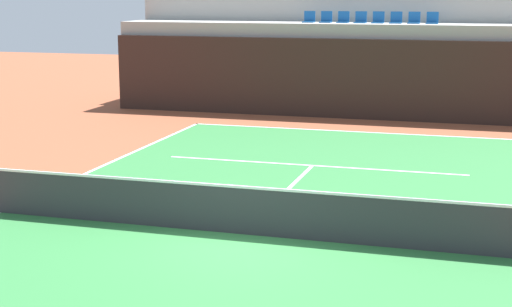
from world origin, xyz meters
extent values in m
plane|color=brown|center=(0.00, 0.00, 0.00)|extent=(80.00, 80.00, 0.00)
cube|color=#2D7238|center=(0.00, 0.00, 0.01)|extent=(11.00, 24.00, 0.01)
cube|color=white|center=(0.00, 11.95, 0.01)|extent=(11.00, 0.10, 0.00)
cube|color=white|center=(0.00, 6.40, 0.01)|extent=(8.26, 0.10, 0.00)
cube|color=white|center=(0.00, 3.20, 0.01)|extent=(0.10, 6.40, 0.00)
cube|color=black|center=(0.00, 14.82, 1.47)|extent=(19.58, 0.30, 2.95)
cube|color=#9E9E99|center=(0.00, 16.17, 1.74)|extent=(19.58, 2.40, 3.47)
cube|color=#9E9E99|center=(0.00, 18.57, 2.24)|extent=(19.58, 2.40, 4.48)
cube|color=#145193|center=(-2.35, 16.17, 3.49)|extent=(0.44, 0.44, 0.04)
cube|color=#145193|center=(-2.35, 16.37, 3.71)|extent=(0.44, 0.04, 0.40)
cube|color=#145193|center=(-1.68, 16.17, 3.49)|extent=(0.44, 0.44, 0.04)
cube|color=#145193|center=(-1.68, 16.37, 3.71)|extent=(0.44, 0.04, 0.40)
cube|color=#145193|center=(-1.01, 16.17, 3.49)|extent=(0.44, 0.44, 0.04)
cube|color=#145193|center=(-1.01, 16.37, 3.71)|extent=(0.44, 0.04, 0.40)
cube|color=#145193|center=(-0.34, 16.17, 3.49)|extent=(0.44, 0.44, 0.04)
cube|color=#145193|center=(-0.34, 16.37, 3.71)|extent=(0.44, 0.04, 0.40)
cube|color=#145193|center=(0.34, 16.17, 3.49)|extent=(0.44, 0.44, 0.04)
cube|color=#145193|center=(0.34, 16.37, 3.71)|extent=(0.44, 0.04, 0.40)
cube|color=#145193|center=(1.01, 16.17, 3.49)|extent=(0.44, 0.44, 0.04)
cube|color=#145193|center=(1.01, 16.37, 3.71)|extent=(0.44, 0.04, 0.40)
cube|color=#145193|center=(1.68, 16.17, 3.49)|extent=(0.44, 0.44, 0.04)
cube|color=#145193|center=(1.68, 16.37, 3.71)|extent=(0.44, 0.04, 0.40)
cube|color=#145193|center=(2.35, 16.17, 3.49)|extent=(0.44, 0.44, 0.04)
cube|color=#145193|center=(2.35, 16.37, 3.71)|extent=(0.44, 0.04, 0.40)
cube|color=#333338|center=(0.00, 0.00, 0.47)|extent=(10.90, 0.02, 0.92)
cube|color=white|center=(0.00, 0.00, 0.96)|extent=(10.90, 0.04, 0.05)
camera|label=1|loc=(4.39, -13.94, 4.64)|focal=54.94mm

